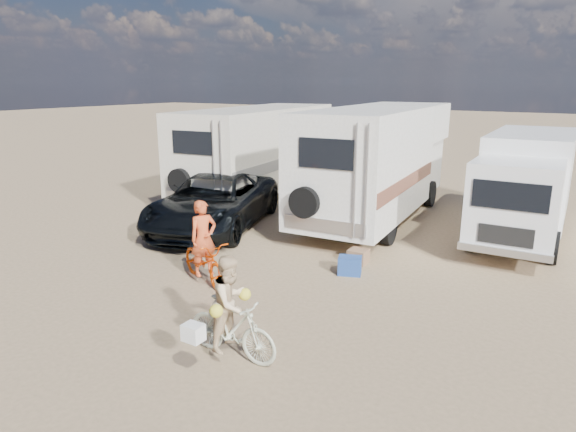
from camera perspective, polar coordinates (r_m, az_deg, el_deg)
The scene contains 12 objects.
ground at distance 10.05m, azimuth -3.12°, elevation -9.48°, with size 140.00×140.00×0.00m, color #997E5B.
rv_main at distance 15.75m, azimuth 10.08°, elevation 5.76°, with size 2.52×7.96×3.41m, color white, non-canonical shape.
rv_left at distance 18.67m, azimuth -3.42°, elevation 7.09°, with size 2.56×7.90×3.23m, color silver, non-canonical shape.
box_truck at distance 15.04m, azimuth 25.10°, elevation 2.95°, with size 2.08×6.42×2.79m, color white, non-canonical shape.
dark_suv at distance 14.84m, azimuth -8.34°, elevation 1.63°, with size 2.57×5.58×1.55m, color black.
bike_man at distance 10.87m, azimuth -9.38°, elevation -5.03°, with size 0.63×1.81×0.95m, color #CC3901.
bike_woman at distance 7.99m, azimuth -6.35°, elevation -12.46°, with size 0.46×1.62×0.98m, color #B3B99D.
rider_man at distance 10.77m, azimuth -9.46°, elevation -3.38°, with size 0.59×0.39×1.61m, color #CE4D24.
rider_woman at distance 7.88m, azimuth -6.40°, elevation -10.83°, with size 0.72×0.56×1.48m, color #D9B98E.
bike_parked at distance 13.67m, azimuth 25.54°, elevation -2.22°, with size 0.61×1.76×0.92m, color #242624.
cooler at distance 11.34m, azimuth 6.98°, elevation -5.56°, with size 0.50×0.37×0.40m, color navy.
crate at distance 12.05m, azimuth 7.92°, elevation -4.51°, with size 0.42×0.42×0.34m, color brown.
Camera 1 is at (5.26, -7.49, 4.15)m, focal length 31.58 mm.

